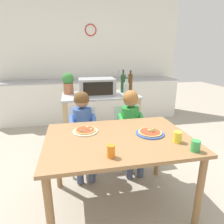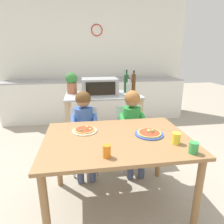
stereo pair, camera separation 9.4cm
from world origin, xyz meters
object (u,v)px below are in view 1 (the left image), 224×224
child_in_blue_striped_shirt (83,125)px  drinking_cup_yellow (177,137)px  bottle_dark_olive_oil (130,83)px  drinking_cup_orange (111,151)px  kitchen_island_cart (100,114)px  bottle_clear_vinegar (123,83)px  dining_chair_right (128,132)px  toaster_oven (97,87)px  potted_herb_plant (68,83)px  bottle_brown_beer (126,89)px  dining_table (118,147)px  dining_chair_left (83,135)px  drinking_cup_green (196,146)px  pizza_plate_cream (85,131)px  pizza_plate_blue_rimmed (150,133)px  child_in_green_shirt (131,121)px

child_in_blue_striped_shirt → drinking_cup_yellow: bearing=-46.9°
bottle_dark_olive_oil → drinking_cup_orange: 1.63m
kitchen_island_cart → bottle_clear_vinegar: 0.58m
dining_chair_right → kitchen_island_cart: bearing=126.2°
dining_chair_right → toaster_oven: bearing=131.0°
child_in_blue_striped_shirt → bottle_dark_olive_oil: bearing=36.8°
bottle_clear_vinegar → dining_chair_right: bearing=-96.1°
bottle_dark_olive_oil → potted_herb_plant: bearing=172.2°
bottle_brown_beer → dining_table: size_ratio=0.19×
bottle_brown_beer → dining_chair_left: 0.86m
drinking_cup_orange → drinking_cup_green: size_ratio=1.08×
kitchen_island_cart → potted_herb_plant: potted_herb_plant is taller
bottle_clear_vinegar → potted_herb_plant: size_ratio=1.10×
kitchen_island_cart → pizza_plate_cream: kitchen_island_cart is taller
bottle_dark_olive_oil → dining_table: 1.32m
bottle_brown_beer → dining_chair_right: (-0.03, -0.25, -0.53)m
dining_chair_right → pizza_plate_blue_rimmed: size_ratio=3.04×
dining_chair_right → dining_chair_left: bearing=178.8°
child_in_green_shirt → drinking_cup_green: (0.22, -0.98, 0.13)m
dining_chair_right → drinking_cup_green: size_ratio=9.09×
bottle_dark_olive_oil → drinking_cup_yellow: size_ratio=3.50×
bottle_dark_olive_oil → dining_chair_right: (-0.15, -0.45, -0.58)m
bottle_brown_beer → dining_chair_right: bottle_brown_beer is taller
dining_chair_left → child_in_green_shirt: bearing=-12.5°
bottle_dark_olive_oil → dining_table: bearing=-111.2°
kitchen_island_cart → child_in_blue_striped_shirt: size_ratio=1.04×
bottle_clear_vinegar → kitchen_island_cart: bearing=-166.0°
pizza_plate_cream → drinking_cup_yellow: drinking_cup_yellow is taller
child_in_green_shirt → pizza_plate_blue_rimmed: (0.00, -0.59, 0.10)m
dining_table → pizza_plate_blue_rimmed: pizza_plate_blue_rimmed is taller
dining_chair_right → drinking_cup_yellow: (0.16, -0.92, 0.32)m
kitchen_island_cart → bottle_dark_olive_oil: size_ratio=3.26×
dining_chair_right → drinking_cup_yellow: bearing=-80.0°
bottle_clear_vinegar → pizza_plate_cream: bottle_clear_vinegar is taller
dining_table → child_in_blue_striped_shirt: child_in_blue_striped_shirt is taller
bottle_clear_vinegar → drinking_cup_yellow: bearing=-85.7°
child_in_green_shirt → potted_herb_plant: bearing=137.5°
kitchen_island_cart → drinking_cup_yellow: bearing=-70.6°
dining_table → pizza_plate_blue_rimmed: 0.33m
bottle_brown_beer → pizza_plate_blue_rimmed: bottle_brown_beer is taller
drinking_cup_yellow → pizza_plate_blue_rimmed: bearing=127.9°
dining_chair_right → child_in_blue_striped_shirt: size_ratio=0.78×
toaster_oven → bottle_brown_beer: bottle_brown_beer is taller
child_in_green_shirt → pizza_plate_cream: size_ratio=4.25×
bottle_dark_olive_oil → drinking_cup_yellow: 1.39m
bottle_dark_olive_oil → child_in_green_shirt: bearing=-104.5°
potted_herb_plant → child_in_blue_striped_shirt: potted_herb_plant is taller
dining_chair_left → child_in_green_shirt: 0.64m
bottle_dark_olive_oil → child_in_blue_striped_shirt: 1.01m
pizza_plate_cream → pizza_plate_blue_rimmed: 0.62m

